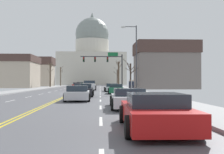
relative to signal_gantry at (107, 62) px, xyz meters
The scene contains 23 objects.
ground 15.74m from the signal_gantry, 108.68° to the right, with size 20.00×180.00×0.20m.
signal_gantry is the anchor object (origin of this frame).
street_lamp_right 15.19m from the signal_gantry, 77.91° to the right, with size 2.07×0.24×8.66m.
capitol_building 65.15m from the signal_gantry, 94.23° to the left, with size 28.40×19.61×31.62m.
pickup_truck_near_00 6.24m from the signal_gantry, 134.39° to the right, with size 2.38×5.66×1.63m.
sedan_near_01 10.98m from the signal_gantry, 87.87° to the right, with size 2.15×4.47×1.19m.
sedan_near_02 16.86m from the signal_gantry, 87.69° to the right, with size 2.08×4.74×1.18m.
sedan_near_03 22.63m from the signal_gantry, 97.80° to the right, with size 2.12×4.27×1.27m.
sedan_near_04 28.12m from the signal_gantry, 96.36° to the right, with size 2.08×4.40×1.19m.
sedan_near_05 33.68m from the signal_gantry, 89.44° to the right, with size 2.14×4.57×1.13m.
sedan_near_06 40.30m from the signal_gantry, 89.37° to the right, with size 2.20×4.43×1.17m.
sedan_oncoming_00 11.69m from the signal_gantry, 125.93° to the left, with size 2.12×4.52×1.23m.
sedan_oncoming_01 23.96m from the signal_gantry, 106.65° to the left, with size 2.13×4.38×1.28m.
flank_building_00 24.80m from the signal_gantry, 147.13° to the left, with size 8.89×10.24×7.48m.
flank_building_01 38.04m from the signal_gantry, 123.62° to the left, with size 11.02×7.26×8.75m.
flank_building_02 11.93m from the signal_gantry, 12.55° to the left, with size 11.98×8.46×9.21m.
bare_tree_00 5.77m from the signal_gantry, 40.11° to the right, with size 2.62×2.16×5.24m.
bare_tree_01 32.56m from the signal_gantry, 113.80° to the left, with size 0.88×3.13×6.05m.
bare_tree_02 15.05m from the signal_gantry, 77.53° to the left, with size 1.61×2.21×6.39m.
bare_tree_03 20.48m from the signal_gantry, 131.26° to the left, with size 1.62×1.39×6.14m.
bare_tree_04 24.67m from the signal_gantry, 81.74° to the left, with size 1.85×1.46×5.39m.
pedestrian_00 13.64m from the signal_gantry, 75.53° to the right, with size 0.35×0.34×1.59m.
pedestrian_01 11.56m from the signal_gantry, 73.44° to the right, with size 0.35×0.34×1.58m.
Camera 1 is at (3.47, -34.12, 1.55)m, focal length 41.41 mm.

